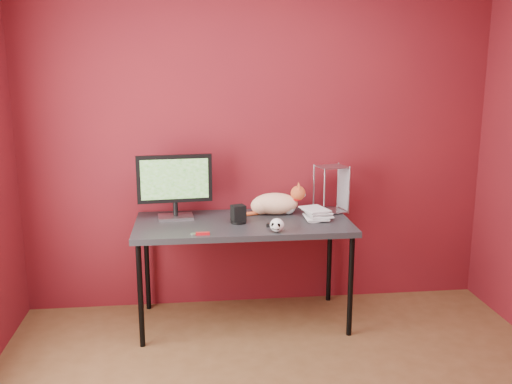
{
  "coord_description": "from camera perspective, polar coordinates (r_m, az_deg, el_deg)",
  "views": [
    {
      "loc": [
        -0.5,
        -2.45,
        1.82
      ],
      "look_at": [
        -0.09,
        1.15,
        1.01
      ],
      "focal_mm": 40.0,
      "sensor_mm": 36.0,
      "label": 1
    }
  ],
  "objects": [
    {
      "name": "room",
      "position": [
        2.53,
        4.9,
        4.03
      ],
      "size": [
        3.52,
        3.52,
        2.61
      ],
      "color": "#4F331B",
      "rests_on": "ground"
    },
    {
      "name": "desk",
      "position": [
        4.0,
        -1.29,
        -3.66
      ],
      "size": [
        1.5,
        0.7,
        0.75
      ],
      "color": "black",
      "rests_on": "ground"
    },
    {
      "name": "monitor",
      "position": [
        4.05,
        -8.13,
        0.88
      ],
      "size": [
        0.53,
        0.19,
        0.46
      ],
      "rotation": [
        0.0,
        0.0,
        0.09
      ],
      "color": "#A0A1A5",
      "rests_on": "desk"
    },
    {
      "name": "cat",
      "position": [
        4.16,
        1.95,
        -1.14
      ],
      "size": [
        0.5,
        0.21,
        0.23
      ],
      "rotation": [
        0.0,
        0.0,
        -0.11
      ],
      "color": "orange",
      "rests_on": "desk"
    },
    {
      "name": "skull_mug",
      "position": [
        3.73,
        2.11,
        -3.33
      ],
      "size": [
        0.09,
        0.1,
        0.09
      ],
      "rotation": [
        0.0,
        0.0,
        -0.36
      ],
      "color": "silver",
      "rests_on": "desk"
    },
    {
      "name": "speaker",
      "position": [
        3.93,
        -1.78,
        -2.29
      ],
      "size": [
        0.11,
        0.11,
        0.13
      ],
      "rotation": [
        0.0,
        0.0,
        0.3
      ],
      "color": "black",
      "rests_on": "desk"
    },
    {
      "name": "book_stack",
      "position": [
        3.97,
        5.18,
        3.21
      ],
      "size": [
        0.21,
        0.25,
        0.85
      ],
      "rotation": [
        0.0,
        0.0,
        0.19
      ],
      "color": "beige",
      "rests_on": "desk"
    },
    {
      "name": "wire_rack",
      "position": [
        4.23,
        7.54,
        0.31
      ],
      "size": [
        0.24,
        0.21,
        0.35
      ],
      "rotation": [
        0.0,
        0.0,
        0.26
      ],
      "color": "#A0A1A5",
      "rests_on": "desk"
    },
    {
      "name": "pocket_knife",
      "position": [
        3.69,
        -5.35,
        -4.16
      ],
      "size": [
        0.09,
        0.02,
        0.02
      ],
      "primitive_type": "cube",
      "rotation": [
        0.0,
        0.0,
        0.0
      ],
      "color": "#A20C13",
      "rests_on": "desk"
    },
    {
      "name": "black_gadget",
      "position": [
        3.85,
        1.45,
        -3.34
      ],
      "size": [
        0.06,
        0.04,
        0.02
      ],
      "primitive_type": "cube",
      "rotation": [
        0.0,
        0.0,
        -0.36
      ],
      "color": "black",
      "rests_on": "desk"
    },
    {
      "name": "washer",
      "position": [
        3.71,
        -6.28,
        -4.19
      ],
      "size": [
        0.04,
        0.04,
        0.0
      ],
      "primitive_type": "cylinder",
      "color": "#A0A1A5",
      "rests_on": "desk"
    }
  ]
}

